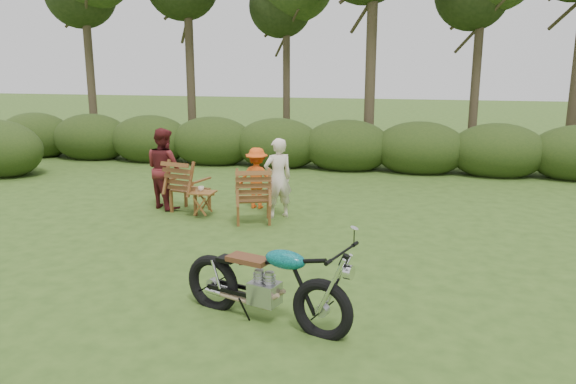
% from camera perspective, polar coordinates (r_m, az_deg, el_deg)
% --- Properties ---
extents(ground, '(80.00, 80.00, 0.00)m').
position_cam_1_polar(ground, '(7.47, -3.01, -10.25)').
color(ground, '#2F4918').
rests_on(ground, ground).
extents(tree_line, '(22.52, 11.62, 8.14)m').
position_cam_1_polar(tree_line, '(16.40, 8.43, 15.96)').
color(tree_line, '#3B3020').
rests_on(tree_line, ground).
extents(motorcycle, '(2.25, 1.39, 1.20)m').
position_cam_1_polar(motorcycle, '(6.76, -2.37, -12.87)').
color(motorcycle, '#0C9C9D').
rests_on(motorcycle, ground).
extents(lawn_chair_right, '(0.93, 0.93, 1.07)m').
position_cam_1_polar(lawn_chair_right, '(10.63, -3.52, -3.06)').
color(lawn_chair_right, brown).
rests_on(lawn_chair_right, ground).
extents(lawn_chair_left, '(0.87, 0.87, 1.07)m').
position_cam_1_polar(lawn_chair_left, '(11.56, -9.84, -1.91)').
color(lawn_chair_left, '#5A3516').
rests_on(lawn_chair_left, ground).
extents(side_table, '(0.50, 0.43, 0.51)m').
position_cam_1_polar(side_table, '(11.02, -8.64, -1.25)').
color(side_table, brown).
rests_on(side_table, ground).
extents(cup, '(0.12, 0.12, 0.09)m').
position_cam_1_polar(cup, '(11.00, -8.83, 0.33)').
color(cup, '#F0DDC6').
rests_on(cup, side_table).
extents(adult_a, '(0.68, 0.63, 1.55)m').
position_cam_1_polar(adult_a, '(10.96, -1.02, -2.55)').
color(adult_a, beige).
rests_on(adult_a, ground).
extents(adult_b, '(1.02, 0.95, 1.66)m').
position_cam_1_polar(adult_b, '(11.92, -12.27, -1.56)').
color(adult_b, maroon).
rests_on(adult_b, ground).
extents(child, '(0.81, 0.47, 1.26)m').
position_cam_1_polar(child, '(11.67, -3.13, -1.60)').
color(child, '#E85215').
rests_on(child, ground).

